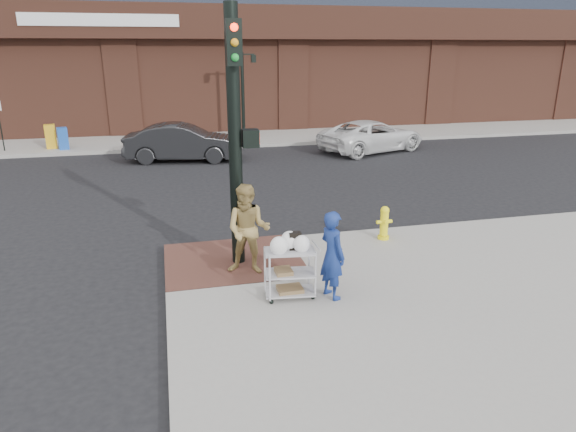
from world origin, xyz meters
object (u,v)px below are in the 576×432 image
object	(u,v)px
pedestrian_tan	(248,230)
traffic_signal_pole	(236,132)
woman_blue	(332,255)
sedan_dark	(183,143)
lamp_post	(243,86)
minivan_white	(372,136)
utility_cart	(290,269)
fire_hydrant	(384,222)

from	to	relation	value
pedestrian_tan	traffic_signal_pole	bearing A→B (deg)	120.96
woman_blue	sedan_dark	size ratio (longest dim) A/B	0.35
lamp_post	traffic_signal_pole	size ratio (longest dim) A/B	0.80
traffic_signal_pole	pedestrian_tan	world-z (taller)	traffic_signal_pole
lamp_post	traffic_signal_pole	xyz separation A→B (m)	(-2.48, -15.23, 0.21)
lamp_post	pedestrian_tan	xyz separation A→B (m)	(-2.38, -15.78, -1.58)
minivan_white	utility_cart	world-z (taller)	minivan_white
traffic_signal_pole	fire_hydrant	xyz separation A→B (m)	(3.43, 0.55, -2.28)
sedan_dark	woman_blue	bearing A→B (deg)	-161.60
sedan_dark	minivan_white	xyz separation A→B (m)	(8.14, 0.08, -0.07)
traffic_signal_pole	utility_cart	size ratio (longest dim) A/B	4.16
pedestrian_tan	fire_hydrant	size ratio (longest dim) A/B	2.26
minivan_white	fire_hydrant	size ratio (longest dim) A/B	6.18
sedan_dark	pedestrian_tan	bearing A→B (deg)	-166.66
traffic_signal_pole	sedan_dark	bearing A→B (deg)	93.29
pedestrian_tan	minivan_white	distance (m)	13.85
lamp_post	pedestrian_tan	distance (m)	16.04
woman_blue	fire_hydrant	distance (m)	3.25
sedan_dark	utility_cart	xyz separation A→B (m)	(1.26, -12.83, -0.05)
minivan_white	utility_cart	bearing A→B (deg)	132.01
lamp_post	minivan_white	bearing A→B (deg)	-39.09
pedestrian_tan	lamp_post	bearing A→B (deg)	102.03
traffic_signal_pole	sedan_dark	xyz separation A→B (m)	(-0.64, 11.07, -2.09)
pedestrian_tan	fire_hydrant	bearing A→B (deg)	38.98
woman_blue	pedestrian_tan	size ratio (longest dim) A/B	0.89
lamp_post	utility_cart	xyz separation A→B (m)	(-1.85, -16.99, -1.92)
traffic_signal_pole	minivan_white	size ratio (longest dim) A/B	1.03
traffic_signal_pole	pedestrian_tan	bearing A→B (deg)	-79.62
woman_blue	lamp_post	bearing A→B (deg)	-22.49
lamp_post	sedan_dark	distance (m)	5.53
traffic_signal_pole	minivan_white	xyz separation A→B (m)	(7.51, 11.14, -2.15)
woman_blue	minivan_white	xyz separation A→B (m)	(6.16, 13.06, -0.27)
minivan_white	lamp_post	bearing A→B (deg)	30.98
pedestrian_tan	sedan_dark	xyz separation A→B (m)	(-0.74, 11.62, -0.30)
sedan_dark	lamp_post	bearing A→B (deg)	-27.08
utility_cart	fire_hydrant	size ratio (longest dim) A/B	1.52
traffic_signal_pole	woman_blue	bearing A→B (deg)	-54.84
sedan_dark	utility_cart	bearing A→B (deg)	-164.66
traffic_signal_pole	woman_blue	distance (m)	3.01
woman_blue	minivan_white	size ratio (longest dim) A/B	0.33
minivan_white	utility_cart	size ratio (longest dim) A/B	4.06
traffic_signal_pole	woman_blue	size ratio (longest dim) A/B	3.14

